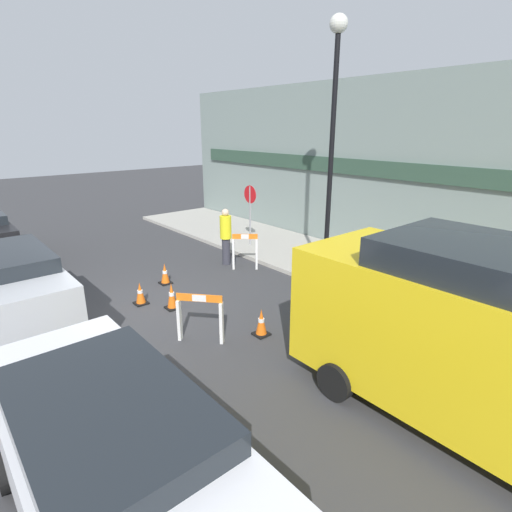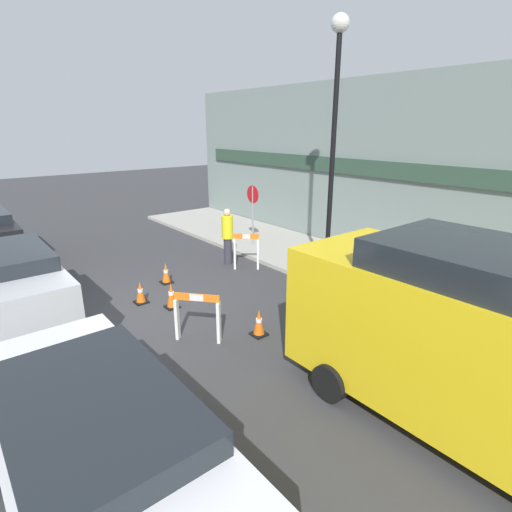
% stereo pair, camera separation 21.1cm
% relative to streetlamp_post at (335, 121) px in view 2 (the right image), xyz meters
% --- Properties ---
extents(ground_plane, '(60.00, 60.00, 0.00)m').
position_rel_streetlamp_post_xyz_m(ground_plane, '(-1.16, -5.22, -4.19)').
color(ground_plane, '#38383A').
extents(sidewalk_slab, '(18.00, 3.32, 0.12)m').
position_rel_streetlamp_post_xyz_m(sidewalk_slab, '(-1.16, 0.94, -4.13)').
color(sidewalk_slab, '#ADA89E').
rests_on(sidewalk_slab, ground_plane).
extents(storefront_facade, '(18.00, 0.22, 5.50)m').
position_rel_streetlamp_post_xyz_m(storefront_facade, '(-1.16, 2.67, -1.43)').
color(storefront_facade, gray).
rests_on(storefront_facade, ground_plane).
extents(streetlamp_post, '(0.44, 0.44, 6.45)m').
position_rel_streetlamp_post_xyz_m(streetlamp_post, '(0.00, 0.00, 0.00)').
color(streetlamp_post, black).
rests_on(streetlamp_post, sidewalk_slab).
extents(stop_sign, '(0.60, 0.06, 2.05)m').
position_rel_streetlamp_post_xyz_m(stop_sign, '(-3.50, 0.16, -2.69)').
color(stop_sign, gray).
rests_on(stop_sign, sidewalk_slab).
extents(barricade_0, '(0.58, 0.65, 1.07)m').
position_rel_streetlamp_post_xyz_m(barricade_0, '(-1.93, -1.34, -3.62)').
color(barricade_0, white).
rests_on(barricade_0, ground_plane).
extents(barricade_1, '(0.77, 0.70, 1.00)m').
position_rel_streetlamp_post_xyz_m(barricade_1, '(0.78, -4.63, -3.64)').
color(barricade_1, white).
rests_on(barricade_1, ground_plane).
extents(traffic_cone_0, '(0.30, 0.30, 0.57)m').
position_rel_streetlamp_post_xyz_m(traffic_cone_0, '(-2.41, -3.71, -3.91)').
color(traffic_cone_0, black).
rests_on(traffic_cone_0, ground_plane).
extents(traffic_cone_1, '(0.30, 0.30, 0.57)m').
position_rel_streetlamp_post_xyz_m(traffic_cone_1, '(1.37, -3.57, -3.91)').
color(traffic_cone_1, black).
rests_on(traffic_cone_1, ground_plane).
extents(traffic_cone_2, '(0.30, 0.30, 0.63)m').
position_rel_streetlamp_post_xyz_m(traffic_cone_2, '(-0.91, -4.33, -3.88)').
color(traffic_cone_2, black).
rests_on(traffic_cone_2, ground_plane).
extents(traffic_cone_3, '(0.30, 0.30, 0.55)m').
position_rel_streetlamp_post_xyz_m(traffic_cone_3, '(-1.62, -4.78, -3.92)').
color(traffic_cone_3, black).
rests_on(traffic_cone_3, ground_plane).
extents(person_worker, '(0.47, 0.47, 1.73)m').
position_rel_streetlamp_post_xyz_m(person_worker, '(-2.65, -1.50, -3.26)').
color(person_worker, '#33333D').
rests_on(person_worker, ground_plane).
extents(parked_car_1, '(4.02, 1.85, 1.81)m').
position_rel_streetlamp_post_xyz_m(parked_car_1, '(-1.72, -7.38, -3.17)').
color(parked_car_1, '#B7BABF').
rests_on(parked_car_1, ground_plane).
extents(parked_car_2, '(4.43, 1.83, 1.64)m').
position_rel_streetlamp_post_xyz_m(parked_car_2, '(3.53, -7.38, -3.25)').
color(parked_car_2, silver).
rests_on(parked_car_2, ground_plane).
extents(work_van, '(5.30, 2.26, 2.63)m').
position_rel_streetlamp_post_xyz_m(work_van, '(5.25, -2.96, -2.76)').
color(work_van, yellow).
rests_on(work_van, ground_plane).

